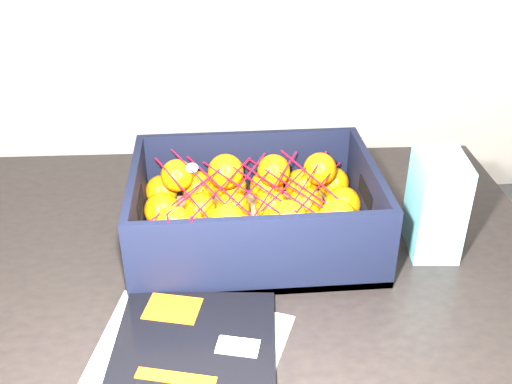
{
  "coord_description": "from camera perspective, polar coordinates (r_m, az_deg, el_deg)",
  "views": [
    {
      "loc": [
        -0.18,
        -0.5,
        1.33
      ],
      "look_at": [
        -0.11,
        0.3,
        0.86
      ],
      "focal_mm": 41.71,
      "sensor_mm": 36.0,
      "label": 1
    }
  ],
  "objects": [
    {
      "name": "retail_carton",
      "position": [
        1.0,
        16.84,
        -1.08
      ],
      "size": [
        0.08,
        0.12,
        0.16
      ],
      "primitive_type": "cube",
      "rotation": [
        0.0,
        0.0,
        -0.1
      ],
      "color": "silver",
      "rests_on": "table"
    },
    {
      "name": "mesh_net",
      "position": [
        0.95,
        -0.48,
        0.31
      ],
      "size": [
        0.33,
        0.26,
        0.09
      ],
      "color": "red",
      "rests_on": "clementine_heap"
    },
    {
      "name": "clementine_heap",
      "position": [
        0.99,
        -0.15,
        -1.87
      ],
      "size": [
        0.38,
        0.28,
        0.11
      ],
      "color": "#DD6A04",
      "rests_on": "produce_crate"
    },
    {
      "name": "produce_crate",
      "position": [
        0.99,
        -0.15,
        -2.48
      ],
      "size": [
        0.4,
        0.3,
        0.13
      ],
      "color": "brown",
      "rests_on": "table"
    },
    {
      "name": "table",
      "position": [
        1.03,
        -6.18,
        -11.17
      ],
      "size": [
        1.22,
        0.84,
        0.75
      ],
      "color": "black",
      "rests_on": "ground"
    },
    {
      "name": "magazine_stack",
      "position": [
        0.78,
        -7.02,
        -16.59
      ],
      "size": [
        0.3,
        0.34,
        0.02
      ],
      "color": "#B4B4B0",
      "rests_on": "table"
    }
  ]
}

